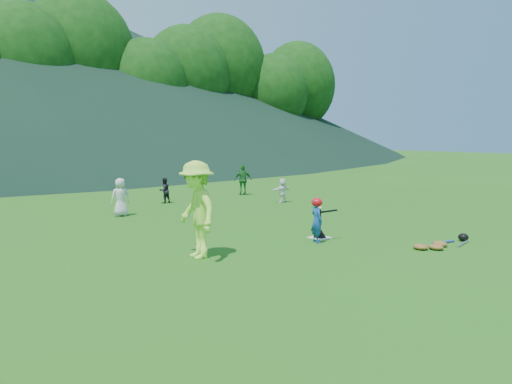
# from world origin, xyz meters

# --- Properties ---
(ground) EXTENTS (120.00, 120.00, 0.00)m
(ground) POSITION_xyz_m (0.00, 0.00, 0.00)
(ground) COLOR #245D15
(ground) RESTS_ON ground
(home_plate) EXTENTS (0.45, 0.45, 0.02)m
(home_plate) POSITION_xyz_m (0.00, 0.00, 0.01)
(home_plate) COLOR silver
(home_plate) RESTS_ON ground
(baseball) EXTENTS (0.08, 0.08, 0.08)m
(baseball) POSITION_xyz_m (0.00, 0.00, 0.74)
(baseball) COLOR white
(baseball) RESTS_ON batting_tee
(batter_child) EXTENTS (0.33, 0.42, 1.02)m
(batter_child) POSITION_xyz_m (-0.41, -0.29, 0.51)
(batter_child) COLOR #154894
(batter_child) RESTS_ON ground
(adult_coach) EXTENTS (0.90, 1.36, 1.98)m
(adult_coach) POSITION_xyz_m (-3.35, 0.18, 0.99)
(adult_coach) COLOR #B0F648
(adult_coach) RESTS_ON ground
(fielder_a) EXTENTS (0.62, 0.44, 1.18)m
(fielder_a) POSITION_xyz_m (-2.44, 6.12, 0.59)
(fielder_a) COLOR silver
(fielder_a) RESTS_ON ground
(fielder_b) EXTENTS (0.51, 0.43, 0.93)m
(fielder_b) POSITION_xyz_m (0.02, 7.94, 0.46)
(fielder_b) COLOR black
(fielder_b) RESTS_ON ground
(fielder_c) EXTENTS (0.80, 0.57, 1.26)m
(fielder_c) POSITION_xyz_m (3.76, 8.12, 0.63)
(fielder_c) COLOR #216E2B
(fielder_c) RESTS_ON ground
(fielder_d) EXTENTS (0.83, 0.28, 0.89)m
(fielder_d) POSITION_xyz_m (3.50, 5.36, 0.45)
(fielder_d) COLOR white
(fielder_d) RESTS_ON ground
(batting_tee) EXTENTS (0.30, 0.30, 0.68)m
(batting_tee) POSITION_xyz_m (0.00, 0.00, 0.13)
(batting_tee) COLOR black
(batting_tee) RESTS_ON home_plate
(batter_gear) EXTENTS (0.73, 0.26, 0.38)m
(batter_gear) POSITION_xyz_m (-0.38, -0.29, 0.92)
(batter_gear) COLOR red
(batter_gear) RESTS_ON ground
(equipment_pile) EXTENTS (1.80, 0.60, 0.19)m
(equipment_pile) POSITION_xyz_m (1.45, -2.33, 0.07)
(equipment_pile) COLOR olive
(equipment_pile) RESTS_ON ground
(outfield_fence) EXTENTS (70.07, 0.08, 1.33)m
(outfield_fence) POSITION_xyz_m (0.00, 28.00, 0.70)
(outfield_fence) COLOR gray
(outfield_fence) RESTS_ON ground
(tree_line) EXTENTS (70.04, 11.40, 14.82)m
(tree_line) POSITION_xyz_m (0.20, 33.83, 8.21)
(tree_line) COLOR #382314
(tree_line) RESTS_ON ground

